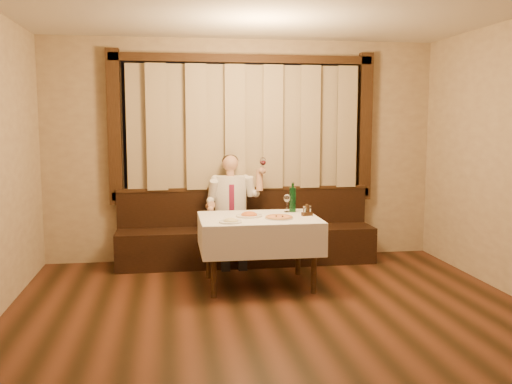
{
  "coord_description": "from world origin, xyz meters",
  "views": [
    {
      "loc": [
        -0.94,
        -4.27,
        1.78
      ],
      "look_at": [
        0.0,
        1.9,
        1.0
      ],
      "focal_mm": 40.0,
      "sensor_mm": 36.0,
      "label": 1
    }
  ],
  "objects": [
    {
      "name": "room",
      "position": [
        -0.0,
        0.97,
        1.5
      ],
      "size": [
        5.01,
        6.01,
        2.81
      ],
      "color": "black",
      "rests_on": "ground"
    },
    {
      "name": "pasta_cream",
      "position": [
        -0.34,
        1.4,
        0.79
      ],
      "size": [
        0.24,
        0.24,
        0.08
      ],
      "rotation": [
        0.0,
        0.0,
        -0.06
      ],
      "color": "white",
      "rests_on": "dining_table"
    },
    {
      "name": "seated_man",
      "position": [
        -0.19,
        2.64,
        0.8
      ],
      "size": [
        0.74,
        0.55,
        1.37
      ],
      "color": "black",
      "rests_on": "ground"
    },
    {
      "name": "banquette",
      "position": [
        0.0,
        2.72,
        0.31
      ],
      "size": [
        3.2,
        0.61,
        0.94
      ],
      "color": "black",
      "rests_on": "ground"
    },
    {
      "name": "table_wine_glass",
      "position": [
        0.36,
        1.97,
        0.91
      ],
      "size": [
        0.08,
        0.08,
        0.21
      ],
      "rotation": [
        0.0,
        0.0,
        0.24
      ],
      "color": "white",
      "rests_on": "dining_table"
    },
    {
      "name": "pasta_red",
      "position": [
        -0.1,
        1.72,
        0.8
      ],
      "size": [
        0.28,
        0.28,
        0.1
      ],
      "rotation": [
        0.0,
        0.0,
        -0.1
      ],
      "color": "white",
      "rests_on": "dining_table"
    },
    {
      "name": "dining_table",
      "position": [
        0.0,
        1.7,
        0.65
      ],
      "size": [
        1.27,
        0.97,
        0.76
      ],
      "color": "black",
      "rests_on": "ground"
    },
    {
      "name": "cruet_caddy",
      "position": [
        0.53,
        1.69,
        0.8
      ],
      "size": [
        0.13,
        0.09,
        0.12
      ],
      "rotation": [
        0.0,
        0.0,
        0.3
      ],
      "color": "black",
      "rests_on": "dining_table"
    },
    {
      "name": "green_bottle",
      "position": [
        0.43,
        1.97,
        0.9
      ],
      "size": [
        0.07,
        0.07,
        0.34
      ],
      "rotation": [
        0.0,
        0.0,
        -0.26
      ],
      "color": "#104B20",
      "rests_on": "dining_table"
    },
    {
      "name": "pizza",
      "position": [
        0.19,
        1.56,
        0.77
      ],
      "size": [
        0.3,
        0.3,
        0.03
      ],
      "rotation": [
        0.0,
        0.0,
        0.43
      ],
      "color": "white",
      "rests_on": "dining_table"
    }
  ]
}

